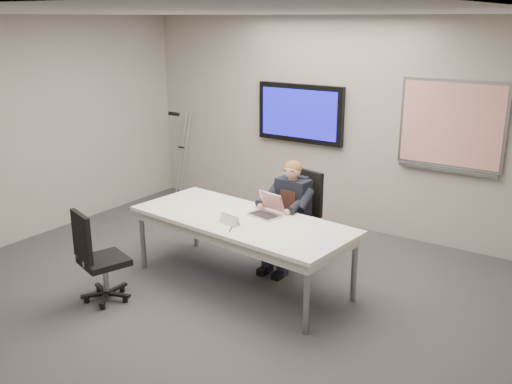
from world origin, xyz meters
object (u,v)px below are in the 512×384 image
Objects in this scene: seated_person at (285,226)px; laptop at (268,209)px; office_chair_far at (297,233)px; conference_table at (242,226)px; office_chair_near at (101,273)px.

laptop is at bearing -86.69° from seated_person.
office_chair_far is at bearing 101.05° from laptop.
laptop is (0.16, 0.25, 0.14)m from conference_table.
office_chair_near is 1.83m from laptop.
seated_person is at bearing 80.40° from conference_table.
conference_table is 2.33× the size of office_chair_far.
laptop is at bearing 62.60° from conference_table.
office_chair_far is (0.18, 0.86, -0.32)m from conference_table.
office_chair_far reaches higher than office_chair_near.
office_chair_near is at bearing -116.01° from laptop.
office_chair_far is 2.93× the size of laptop.
office_chair_near is 0.79× the size of seated_person.
laptop is at bearing -110.28° from office_chair_near.
office_chair_far is at bearing -101.00° from office_chair_near.
conference_table is at bearing -100.92° from seated_person.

